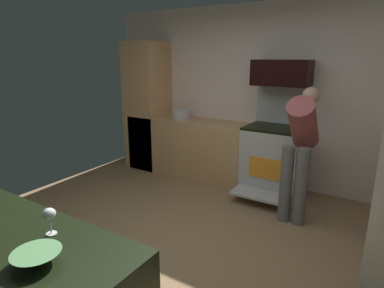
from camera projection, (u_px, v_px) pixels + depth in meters
The scene contains 10 objects.
ground_plane at pixel (172, 254), 3.17m from camera, with size 5.20×4.80×0.02m, color #8C6C4A.
wall_back at pixel (263, 96), 4.74m from camera, with size 5.20×0.12×2.60m, color beige.
lower_cabinet_run at pixel (198, 149), 5.13m from camera, with size 2.40×0.60×0.90m, color tan.
cabinet_column at pixel (148, 106), 5.49m from camera, with size 0.60×0.60×2.10m, color tan.
oven_range at pixel (274, 158), 4.47m from camera, with size 0.76×0.97×1.49m.
microwave at pixel (282, 73), 4.25m from camera, with size 0.74×0.38×0.34m, color black.
person_cook at pixel (300, 143), 3.66m from camera, with size 0.31×0.67×1.52m.
mixing_bowl_small at pixel (37, 258), 1.55m from camera, with size 0.23×0.23×0.07m, color #629B60.
wine_glass_extra at pixel (49, 215), 1.79m from camera, with size 0.07×0.07×0.16m.
stock_pot at pixel (181, 114), 5.16m from camera, with size 0.30×0.30×0.15m, color #B8B5BC.
Camera 1 is at (1.64, -2.25, 1.87)m, focal length 30.20 mm.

